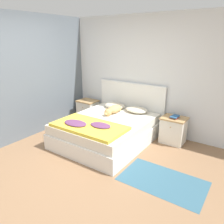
% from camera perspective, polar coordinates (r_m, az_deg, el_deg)
% --- Properties ---
extents(ground_plane, '(16.00, 16.00, 0.00)m').
position_cam_1_polar(ground_plane, '(3.83, -9.44, -13.94)').
color(ground_plane, '#896647').
extents(wall_back, '(9.00, 0.06, 2.55)m').
position_cam_1_polar(wall_back, '(5.03, 6.88, 9.68)').
color(wall_back, silver).
rests_on(wall_back, ground_plane).
extents(wall_side_left, '(0.06, 3.10, 2.55)m').
position_cam_1_polar(wall_side_left, '(5.27, -15.96, 9.51)').
color(wall_side_left, slate).
rests_on(wall_side_left, ground_plane).
extents(bed, '(1.61, 1.92, 0.50)m').
position_cam_1_polar(bed, '(4.52, -1.38, -4.88)').
color(bed, white).
rests_on(bed, ground_plane).
extents(headboard, '(1.69, 0.06, 1.09)m').
position_cam_1_polar(headboard, '(5.19, 4.94, 1.97)').
color(headboard, white).
rests_on(headboard, ground_plane).
extents(nightstand_left, '(0.49, 0.41, 0.54)m').
position_cam_1_polar(nightstand_left, '(5.72, -6.33, 0.43)').
color(nightstand_left, silver).
rests_on(nightstand_left, ground_plane).
extents(nightstand_right, '(0.49, 0.41, 0.54)m').
position_cam_1_polar(nightstand_right, '(4.65, 15.70, -4.55)').
color(nightstand_right, silver).
rests_on(nightstand_right, ground_plane).
extents(pillow_left, '(0.51, 0.36, 0.12)m').
position_cam_1_polar(pillow_left, '(5.13, 0.71, 1.71)').
color(pillow_left, beige).
rests_on(pillow_left, bed).
extents(pillow_right, '(0.51, 0.36, 0.12)m').
position_cam_1_polar(pillow_right, '(4.85, 6.42, 0.57)').
color(pillow_right, beige).
rests_on(pillow_right, bed).
extents(quilt, '(1.36, 0.73, 0.10)m').
position_cam_1_polar(quilt, '(4.02, -6.14, -3.63)').
color(quilt, yellow).
rests_on(quilt, bed).
extents(dog, '(0.22, 0.64, 0.17)m').
position_cam_1_polar(dog, '(4.75, 0.33, 0.61)').
color(dog, tan).
rests_on(dog, bed).
extents(book_stack, '(0.15, 0.22, 0.04)m').
position_cam_1_polar(book_stack, '(4.54, 16.07, -1.22)').
color(book_stack, '#AD2D28').
rests_on(book_stack, nightstand_right).
extents(rug, '(1.25, 0.76, 0.00)m').
position_cam_1_polar(rug, '(3.55, 13.08, -17.12)').
color(rug, '#335B70').
rests_on(rug, ground_plane).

